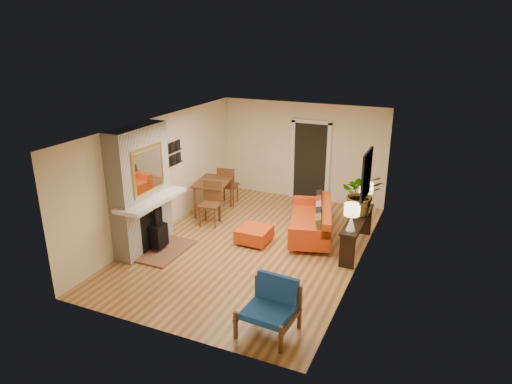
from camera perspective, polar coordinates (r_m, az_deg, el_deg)
room_shell at (r=11.54m, az=7.66°, el=3.75°), size 6.50×6.50×6.50m
fireplace at (r=9.55m, az=-14.03°, el=-0.08°), size 1.09×1.68×2.60m
sofa at (r=10.23m, az=7.26°, el=-3.65°), size 1.38×2.17×0.79m
ottoman at (r=9.90m, az=-0.23°, el=-5.28°), size 0.67×0.67×0.34m
blue_chair at (r=7.12m, az=1.95°, el=-13.76°), size 0.85×0.84×0.83m
dining_table at (r=11.33m, az=-4.99°, el=0.56°), size 1.02×1.95×1.03m
console_table at (r=9.65m, az=12.55°, el=-3.98°), size 0.34×1.85×0.72m
lamp_near at (r=8.85m, az=11.87°, el=-2.72°), size 0.30×0.30×0.54m
lamp_far at (r=10.13m, az=13.57°, el=0.03°), size 0.30×0.30×0.54m
houseplant at (r=9.64m, az=13.03°, el=-0.19°), size 1.01×0.94×0.91m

